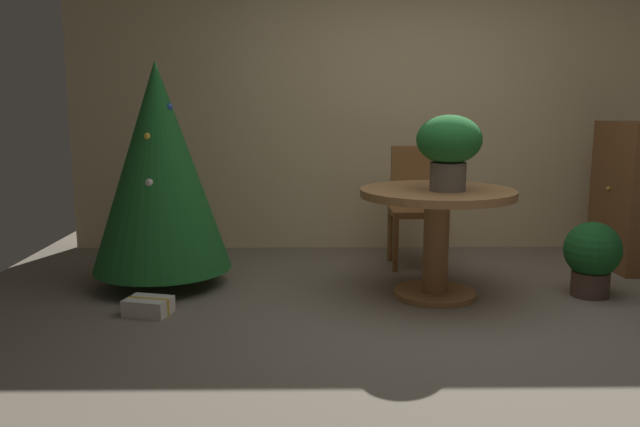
{
  "coord_description": "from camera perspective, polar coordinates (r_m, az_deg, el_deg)",
  "views": [
    {
      "loc": [
        -0.88,
        -3.56,
        1.3
      ],
      "look_at": [
        -0.82,
        0.25,
        0.64
      ],
      "focal_mm": 36.0,
      "sensor_mm": 36.0,
      "label": 1
    }
  ],
  "objects": [
    {
      "name": "ground_plane",
      "position": [
        3.89,
        12.44,
        -9.99
      ],
      "size": [
        6.6,
        6.6,
        0.0
      ],
      "primitive_type": "plane",
      "color": "#756B5B"
    },
    {
      "name": "back_wall_panel",
      "position": [
        5.83,
        7.94,
        9.69
      ],
      "size": [
        6.0,
        0.1,
        2.6
      ],
      "primitive_type": "cube",
      "color": "beige",
      "rests_on": "ground_plane"
    },
    {
      "name": "round_dining_table",
      "position": [
        4.35,
        10.34,
        -0.47
      ],
      "size": [
        1.03,
        1.03,
        0.74
      ],
      "color": "#9E6B3D",
      "rests_on": "ground_plane"
    },
    {
      "name": "flower_vase",
      "position": [
        4.23,
        11.38,
        5.99
      ],
      "size": [
        0.42,
        0.42,
        0.49
      ],
      "color": "#665B51",
      "rests_on": "round_dining_table"
    },
    {
      "name": "wooden_chair_far",
      "position": [
        5.23,
        8.45,
        1.18
      ],
      "size": [
        0.41,
        0.4,
        0.96
      ],
      "color": "brown",
      "rests_on": "ground_plane"
    },
    {
      "name": "holiday_tree",
      "position": [
        4.65,
        -14.11,
        4.04
      ],
      "size": [
        0.98,
        0.98,
        1.59
      ],
      "color": "brown",
      "rests_on": "ground_plane"
    },
    {
      "name": "gift_box_cream",
      "position": [
        4.18,
        -15.01,
        -7.96
      ],
      "size": [
        0.31,
        0.26,
        0.1
      ],
      "color": "silver",
      "rests_on": "ground_plane"
    },
    {
      "name": "wooden_cabinet",
      "position": [
        5.66,
        26.37,
        1.43
      ],
      "size": [
        0.48,
        0.72,
        1.16
      ],
      "color": "brown",
      "rests_on": "ground_plane"
    },
    {
      "name": "potted_plant",
      "position": [
        4.72,
        23.04,
        -3.44
      ],
      "size": [
        0.38,
        0.38,
        0.51
      ],
      "color": "#4C382D",
      "rests_on": "ground_plane"
    }
  ]
}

